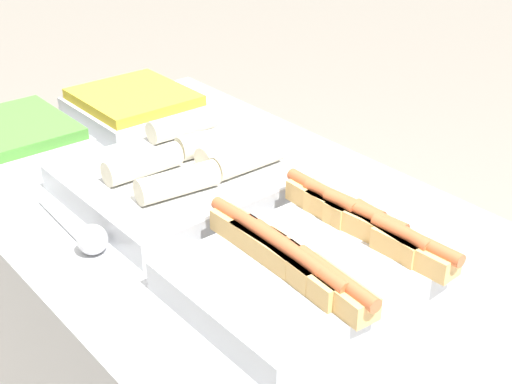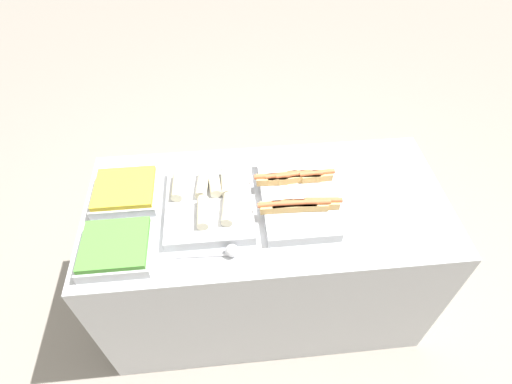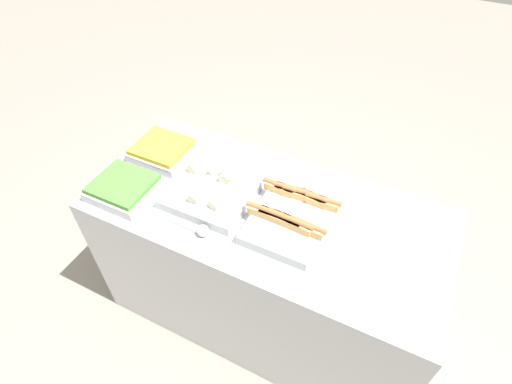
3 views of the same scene
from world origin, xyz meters
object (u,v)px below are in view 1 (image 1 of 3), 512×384
tray_side_back (134,107)px  tray_hotdogs (328,256)px  tray_wraps (191,173)px  tray_side_front (11,141)px  serving_spoon_near (88,237)px

tray_side_back → tray_hotdogs: bearing=-7.5°
tray_wraps → tray_side_front: size_ratio=1.58×
tray_side_back → tray_side_front: bearing=-90.0°
tray_wraps → tray_side_back: bearing=165.9°
tray_side_front → tray_side_back: size_ratio=1.00×
tray_wraps → tray_side_back: (-0.37, 0.09, 0.00)m
tray_hotdogs → tray_wraps: 0.38m
tray_side_front → tray_side_back: same height
serving_spoon_near → tray_wraps: bearing=104.9°
tray_wraps → serving_spoon_near: tray_wraps is taller
tray_hotdogs → serving_spoon_near: bearing=-141.0°
tray_side_front → serving_spoon_near: (0.44, -0.05, -0.01)m
tray_wraps → tray_side_back: tray_wraps is taller
tray_hotdogs → tray_wraps: size_ratio=1.08×
tray_hotdogs → tray_side_back: size_ratio=1.71×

